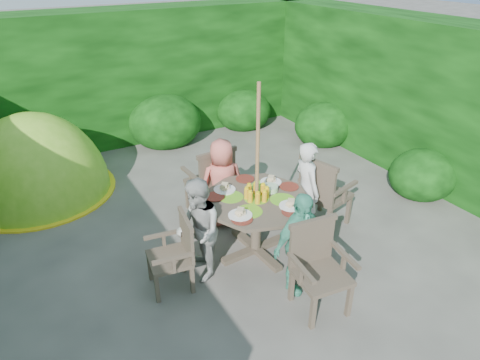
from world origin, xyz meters
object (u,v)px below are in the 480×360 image
patio_table (257,207)px  garden_chair_right (323,192)px  child_right (306,189)px  garden_chair_left (175,252)px  child_left (198,230)px  garden_chair_front (318,266)px  child_back (222,183)px  dome_tent (42,193)px  parasol_pole (257,175)px  child_front (299,243)px  garden_chair_back (212,180)px

patio_table → garden_chair_right: size_ratio=1.41×
garden_chair_right → child_right: child_right is taller
garden_chair_left → child_left: child_left is taller
garden_chair_front → child_back: bearing=100.7°
garden_chair_left → garden_chair_right: bearing=101.4°
garden_chair_right → dome_tent: bearing=33.5°
parasol_pole → child_right: 0.91m
dome_tent → child_left: bearing=-46.9°
patio_table → child_front: 0.80m
garden_chair_front → child_back: size_ratio=0.75×
child_right → parasol_pole: bearing=100.4°
patio_table → garden_chair_front: size_ratio=1.51×
child_right → child_back: size_ratio=1.05×
garden_chair_back → child_front: 1.89m
parasol_pole → child_front: bearing=-86.5°
garden_chair_right → garden_chair_back: garden_chair_back is taller
garden_chair_left → parasol_pole: bearing=102.2°
child_right → patio_table: bearing=100.3°
parasol_pole → child_front: 0.94m
child_left → dome_tent: bearing=-142.8°
child_left → garden_chair_right: bearing=105.7°
parasol_pole → child_back: size_ratio=1.75×
garden_chair_left → garden_chair_back: garden_chair_back is taller
garden_chair_front → child_right: (0.72, 1.14, 0.16)m
parasol_pole → dome_tent: bearing=126.2°
garden_chair_left → child_left: bearing=104.2°
child_right → garden_chair_left: bearing=100.9°
child_right → child_left: (-1.60, -0.10, -0.04)m
child_left → child_front: (0.85, -0.75, -0.01)m
garden_chair_back → child_front: (0.12, -1.89, 0.07)m
child_right → child_front: size_ratio=1.08×
child_back → dome_tent: 3.11m
child_right → dome_tent: 4.23m
garden_chair_back → patio_table: bearing=90.3°
patio_table → child_left: bearing=-176.4°
garden_chair_front → child_back: child_back is taller
patio_table → child_front: child_front is taller
garden_chair_right → garden_chair_back: (-1.16, 1.04, 0.00)m
garden_chair_left → child_back: child_back is taller
child_left → child_back: bearing=151.2°
garden_chair_left → garden_chair_front: bearing=57.4°
child_front → child_right: bearing=38.9°
garden_chair_front → child_right: bearing=64.7°
child_front → garden_chair_right: bearing=29.5°
garden_chair_front → dome_tent: 4.68m
parasol_pole → garden_chair_left: parasol_pole is taller
child_right → garden_chair_back: bearing=46.7°
child_right → dome_tent: bearing=52.4°
patio_table → garden_chair_back: 1.09m
parasol_pole → garden_chair_front: size_ratio=2.32×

